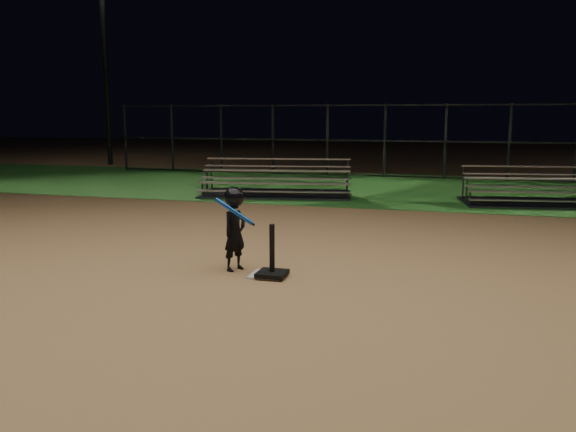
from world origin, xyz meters
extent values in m
plane|color=#A97D4C|center=(0.00, 0.00, 0.00)|extent=(80.00, 80.00, 0.00)
cube|color=#21591D|center=(0.00, 10.00, 0.01)|extent=(60.00, 8.00, 0.01)
cube|color=beige|center=(0.00, 0.00, 0.01)|extent=(0.45, 0.45, 0.02)
cube|color=black|center=(0.09, -0.07, 0.05)|extent=(0.38, 0.38, 0.06)
cylinder|color=black|center=(0.09, -0.07, 0.40)|extent=(0.07, 0.07, 0.64)
imported|color=black|center=(-0.53, 0.16, 0.52)|extent=(0.39, 0.45, 1.05)
sphere|color=black|center=(-0.53, 0.16, 1.02)|extent=(0.28, 0.28, 0.28)
cylinder|color=blue|center=(-0.48, 0.01, 0.86)|extent=(0.50, 0.23, 0.39)
cylinder|color=black|center=(-0.32, 0.13, 0.71)|extent=(0.19, 0.10, 0.14)
cube|color=silver|center=(-2.13, 7.09, 0.39)|extent=(3.91, 0.92, 0.04)
cube|color=silver|center=(-2.08, 6.82, 0.22)|extent=(3.91, 0.92, 0.03)
cube|color=silver|center=(-2.22, 7.62, 0.67)|extent=(3.91, 0.92, 0.04)
cube|color=silver|center=(-2.17, 7.35, 0.49)|extent=(3.91, 0.92, 0.03)
cube|color=silver|center=(-2.31, 8.15, 0.94)|extent=(3.91, 0.92, 0.04)
cube|color=silver|center=(-2.27, 7.88, 0.77)|extent=(3.91, 0.92, 0.03)
cube|color=#38383D|center=(-2.22, 7.62, 0.03)|extent=(4.21, 2.57, 0.06)
cube|color=silver|center=(4.47, 7.34, 0.37)|extent=(3.65, 0.80, 0.04)
cube|color=silver|center=(4.51, 7.09, 0.20)|extent=(3.65, 0.80, 0.03)
cube|color=silver|center=(4.39, 7.84, 0.62)|extent=(3.65, 0.80, 0.04)
cube|color=silver|center=(4.43, 7.59, 0.46)|extent=(3.65, 0.80, 0.03)
cube|color=silver|center=(4.30, 8.33, 0.88)|extent=(3.65, 0.80, 0.04)
cube|color=silver|center=(4.35, 8.08, 0.71)|extent=(3.65, 0.80, 0.03)
cube|color=#38383D|center=(4.39, 7.84, 0.03)|extent=(3.90, 2.35, 0.05)
cube|color=#38383D|center=(0.00, 13.00, 0.05)|extent=(20.00, 0.05, 0.05)
cube|color=#38383D|center=(0.00, 13.00, 1.25)|extent=(20.00, 0.05, 0.05)
cube|color=#38383D|center=(0.00, 13.00, 2.45)|extent=(20.00, 0.05, 0.05)
cylinder|color=#38383D|center=(-10.00, 13.00, 1.25)|extent=(0.08, 0.08, 2.50)
cylinder|color=#38383D|center=(-5.00, 13.00, 1.25)|extent=(0.08, 0.08, 2.50)
cylinder|color=#38383D|center=(0.00, 13.00, 1.25)|extent=(0.08, 0.08, 2.50)
cylinder|color=#38383D|center=(5.00, 13.00, 1.25)|extent=(0.08, 0.08, 2.50)
cylinder|color=#2D2D30|center=(-12.00, 15.00, 4.00)|extent=(0.20, 0.20, 8.00)
camera|label=1|loc=(2.37, -7.26, 2.14)|focal=36.57mm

